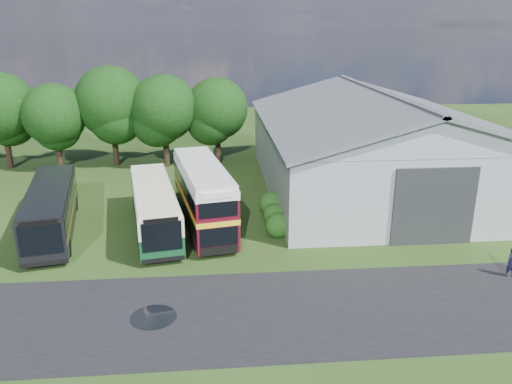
{
  "coord_description": "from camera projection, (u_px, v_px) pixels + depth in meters",
  "views": [
    {
      "loc": [
        1.55,
        -23.8,
        13.14
      ],
      "look_at": [
        4.34,
        8.0,
        2.41
      ],
      "focal_mm": 35.0,
      "sensor_mm": 36.0,
      "label": 1
    }
  ],
  "objects": [
    {
      "name": "visitor_a",
      "position": [
        512.0,
        263.0,
        27.11
      ],
      "size": [
        0.63,
        0.43,
        1.69
      ],
      "primitive_type": "imported",
      "rotation": [
        0.0,
        0.0,
        0.04
      ],
      "color": "black",
      "rests_on": "ground"
    },
    {
      "name": "bus_green_single",
      "position": [
        154.0,
        207.0,
        33.1
      ],
      "size": [
        4.59,
        11.58,
        3.11
      ],
      "rotation": [
        0.0,
        0.0,
        0.18
      ],
      "color": "black",
      "rests_on": "ground"
    },
    {
      "name": "storage_shed",
      "position": [
        375.0,
        138.0,
        41.54
      ],
      "size": [
        18.8,
        24.8,
        8.15
      ],
      "color": "gray",
      "rests_on": "ground"
    },
    {
      "name": "tree_mid",
      "position": [
        111.0,
        102.0,
        47.32
      ],
      "size": [
        6.8,
        6.8,
        9.6
      ],
      "color": "black",
      "rests_on": "ground"
    },
    {
      "name": "shrub_front",
      "position": [
        278.0,
        236.0,
        32.66
      ],
      "size": [
        1.7,
        1.7,
        1.7
      ],
      "primitive_type": "sphere",
      "color": "#194714",
      "rests_on": "ground"
    },
    {
      "name": "tree_left_b",
      "position": [
        54.0,
        115.0,
        45.97
      ],
      "size": [
        5.78,
        5.78,
        8.16
      ],
      "color": "black",
      "rests_on": "ground"
    },
    {
      "name": "bus_dark_single",
      "position": [
        51.0,
        209.0,
        32.66
      ],
      "size": [
        4.8,
        11.72,
        3.15
      ],
      "rotation": [
        0.0,
        0.0,
        0.19
      ],
      "color": "black",
      "rests_on": "ground"
    },
    {
      "name": "tree_left_a",
      "position": [
        1.0,
        107.0,
        46.3
      ],
      "size": [
        6.46,
        6.46,
        9.12
      ],
      "color": "black",
      "rests_on": "ground"
    },
    {
      "name": "asphalt_road",
      "position": [
        248.0,
        313.0,
        23.95
      ],
      "size": [
        60.0,
        8.0,
        0.02
      ],
      "primitive_type": "cube",
      "color": "black",
      "rests_on": "ground"
    },
    {
      "name": "bus_maroon_double",
      "position": [
        203.0,
        197.0,
        33.4
      ],
      "size": [
        4.49,
        10.63,
        4.44
      ],
      "rotation": [
        0.0,
        0.0,
        0.19
      ],
      "color": "black",
      "rests_on": "ground"
    },
    {
      "name": "shrub_back",
      "position": [
        271.0,
        214.0,
        36.44
      ],
      "size": [
        1.8,
        1.8,
        1.8
      ],
      "primitive_type": "sphere",
      "color": "#194714",
      "rests_on": "ground"
    },
    {
      "name": "shrub_mid",
      "position": [
        274.0,
        224.0,
        34.55
      ],
      "size": [
        1.6,
        1.6,
        1.6
      ],
      "primitive_type": "sphere",
      "color": "#194714",
      "rests_on": "ground"
    },
    {
      "name": "tree_right_a",
      "position": [
        164.0,
        108.0,
        46.95
      ],
      "size": [
        6.26,
        6.26,
        8.83
      ],
      "color": "black",
      "rests_on": "ground"
    },
    {
      "name": "puddle",
      "position": [
        154.0,
        317.0,
        23.57
      ],
      "size": [
        2.2,
        2.2,
        0.01
      ],
      "primitive_type": "cylinder",
      "color": "black",
      "rests_on": "ground"
    },
    {
      "name": "ground",
      "position": [
        188.0,
        285.0,
        26.53
      ],
      "size": [
        120.0,
        120.0,
        0.0
      ],
      "primitive_type": "plane",
      "color": "#1F3410",
      "rests_on": "ground"
    },
    {
      "name": "tree_right_b",
      "position": [
        217.0,
        109.0,
        48.2
      ],
      "size": [
        5.98,
        5.98,
        8.45
      ],
      "color": "black",
      "rests_on": "ground"
    }
  ]
}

